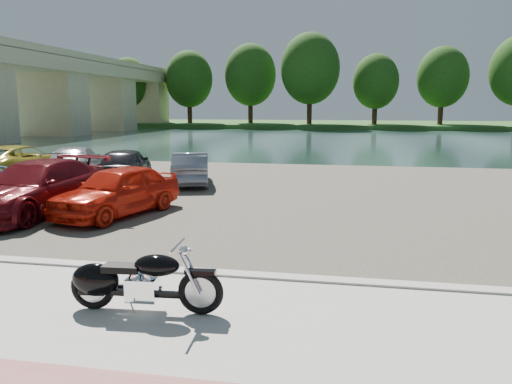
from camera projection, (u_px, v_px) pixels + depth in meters
ground at (145, 323)px, 7.26m from camera, size 200.00×200.00×0.00m
promenade at (114, 352)px, 6.29m from camera, size 60.00×6.00×0.10m
kerb at (189, 273)px, 9.19m from camera, size 60.00×0.30×0.14m
parking_lot at (268, 193)px, 17.91m from camera, size 60.00×18.00×0.04m
river at (319, 140)px, 45.98m from camera, size 120.00×40.00×0.00m
far_bank at (333, 124)px, 76.91m from camera, size 120.00×24.00×0.60m
bridge at (47, 82)px, 51.18m from camera, size 7.00×56.00×8.55m
far_trees at (364, 74)px, 68.87m from camera, size 70.25×10.68×12.52m
motorcycle at (132, 281)px, 7.37m from camera, size 2.33×0.75×1.05m
car_3 at (36, 188)px, 14.28m from camera, size 2.43×5.35×1.52m
car_4 at (117, 191)px, 14.11m from camera, size 2.76×4.48×1.42m
car_6 at (18, 162)px, 21.04m from camera, size 2.53×5.32×1.47m
car_7 at (76, 163)px, 21.25m from camera, size 3.41×5.13×1.38m
car_8 at (125, 165)px, 20.01m from camera, size 2.74×4.56×1.45m
car_9 at (191, 168)px, 19.74m from camera, size 2.38×4.09×1.27m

